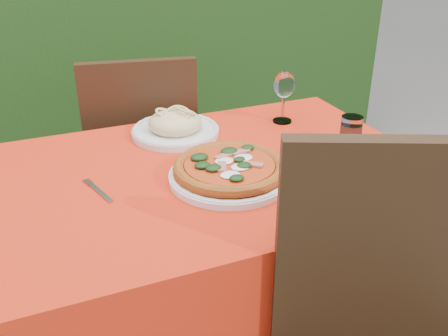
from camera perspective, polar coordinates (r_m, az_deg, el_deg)
name	(u,v)px	position (r m, az deg, el deg)	size (l,w,h in m)	color
hedge	(104,19)	(2.84, -13.51, 16.27)	(3.20, 0.55, 1.78)	black
dining_table	(212,212)	(1.53, -1.42, -5.08)	(1.26, 0.86, 0.75)	#442B16
chair_far	(142,152)	(2.07, -9.34, 1.85)	(0.50, 0.50, 0.95)	black
pizza_plate	(230,170)	(1.38, 0.64, -0.26)	(0.34, 0.34, 0.06)	white
pasta_plate	(175,126)	(1.68, -5.59, 4.75)	(0.29, 0.29, 0.08)	silver
water_glass	(351,131)	(1.65, 14.29, 4.08)	(0.07, 0.07, 0.09)	silver
wine_glass	(284,87)	(1.76, 6.88, 9.19)	(0.08, 0.08, 0.18)	silver
fork	(100,192)	(1.36, -13.94, -2.73)	(0.02, 0.17, 0.00)	#ADADB4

